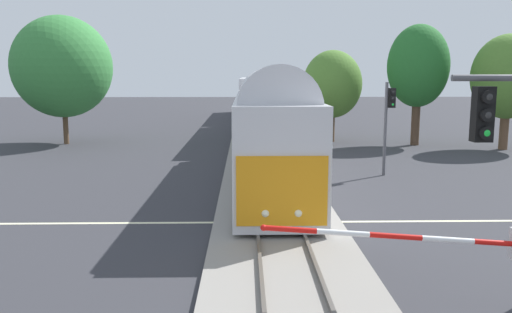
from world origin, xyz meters
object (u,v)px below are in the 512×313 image
object	(u,v)px
oak_far_right	(418,67)
elm_centre_background	(332,84)
crossing_gate_near	(491,245)
maple_right_background	(508,77)
traffic_signal_far_side	(389,113)
pine_left_background	(62,67)
commuter_train	(258,105)

from	to	relation	value
oak_far_right	elm_centre_background	world-z (taller)	oak_far_right
crossing_gate_near	maple_right_background	distance (m)	28.13
crossing_gate_near	elm_centre_background	distance (m)	29.61
traffic_signal_far_side	maple_right_background	world-z (taller)	maple_right_background
crossing_gate_near	elm_centre_background	bearing A→B (deg)	87.28
crossing_gate_near	pine_left_background	xyz separation A→B (m)	(-18.97, 28.46, 4.34)
crossing_gate_near	traffic_signal_far_side	size ratio (longest dim) A/B	1.32
crossing_gate_near	commuter_train	bearing A→B (deg)	97.51
maple_right_background	crossing_gate_near	bearing A→B (deg)	-117.21
traffic_signal_far_side	elm_centre_background	world-z (taller)	elm_centre_background
oak_far_right	maple_right_background	size ratio (longest dim) A/B	1.11
crossing_gate_near	oak_far_right	distance (m)	28.57
oak_far_right	maple_right_background	xyz separation A→B (m)	(5.45, -2.46, -0.75)
oak_far_right	maple_right_background	bearing A→B (deg)	-24.28
crossing_gate_near	pine_left_background	bearing A→B (deg)	123.69
oak_far_right	pine_left_background	bearing A→B (deg)	177.42
commuter_train	elm_centre_background	xyz separation A→B (m)	(5.67, -3.00, 1.73)
elm_centre_background	pine_left_background	distance (m)	20.43
traffic_signal_far_side	maple_right_background	distance (m)	14.42
traffic_signal_far_side	pine_left_background	world-z (taller)	pine_left_background
oak_far_right	maple_right_background	distance (m)	6.03
maple_right_background	pine_left_background	bearing A→B (deg)	173.45
elm_centre_background	pine_left_background	size ratio (longest dim) A/B	0.74
traffic_signal_far_side	oak_far_right	bearing A→B (deg)	65.69
traffic_signal_far_side	pine_left_background	size ratio (longest dim) A/B	0.50
elm_centre_background	maple_right_background	world-z (taller)	maple_right_background
commuter_train	pine_left_background	xyz separation A→B (m)	(-14.70, -3.96, 3.04)
oak_far_right	elm_centre_background	xyz separation A→B (m)	(-5.91, 2.15, -1.33)
elm_centre_background	commuter_train	bearing A→B (deg)	152.14
traffic_signal_far_side	pine_left_background	xyz separation A→B (m)	(-20.93, 13.02, 2.56)
crossing_gate_near	maple_right_background	size ratio (longest dim) A/B	0.80
oak_far_right	elm_centre_background	bearing A→B (deg)	160.02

